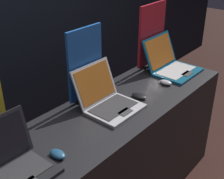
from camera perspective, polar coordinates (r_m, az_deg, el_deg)
name	(u,v)px	position (r m, az deg, el deg)	size (l,w,h in m)	color
wall_back	(3,9)	(2.79, -19.38, 13.74)	(8.00, 0.05, 2.80)	black
display_counter	(113,161)	(2.38, 0.13, -12.91)	(2.08, 0.61, 0.91)	black
laptop_front	(9,165)	(1.64, -18.35, -12.91)	(0.38, 0.32, 0.27)	black
mouse_front	(58,154)	(1.72, -9.93, -11.57)	(0.06, 0.10, 0.03)	navy
laptop_middle	(107,99)	(2.10, -0.85, -1.73)	(0.35, 0.38, 0.27)	#B7B7BC
mouse_middle	(139,96)	(2.24, 4.96, -1.20)	(0.07, 0.12, 0.03)	black
promo_stand_middle	(85,66)	(2.14, -4.91, 4.30)	(0.31, 0.07, 0.52)	black
laptop_back	(171,64)	(2.68, 10.71, 4.62)	(0.39, 0.39, 0.28)	#0F5170
mouse_back	(166,82)	(2.46, 9.80, 1.28)	(0.06, 0.10, 0.03)	#B2B2B7
promo_stand_back	(152,36)	(2.71, 7.25, 9.60)	(0.36, 0.07, 0.54)	black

